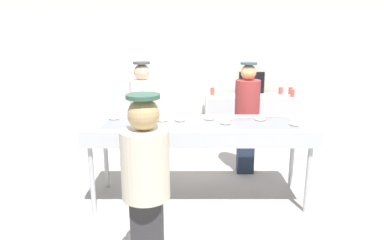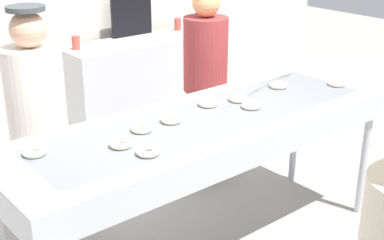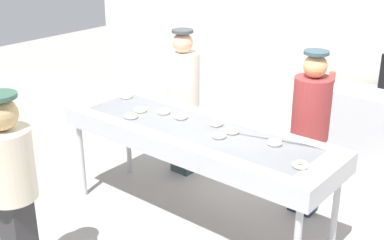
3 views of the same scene
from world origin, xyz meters
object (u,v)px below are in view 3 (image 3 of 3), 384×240
sugar_donut_6 (181,117)px  customer_waiting (11,183)px  sugar_donut_8 (131,116)px  sugar_donut_2 (232,131)px  worker_baker (310,124)px  sugar_donut_9 (301,165)px  fryer_conveyor (195,136)px  paper_cup_1 (332,77)px  sugar_donut_0 (275,143)px  sugar_donut_7 (140,110)px  sugar_donut_5 (126,96)px  sugar_donut_4 (164,112)px  sugar_donut_3 (219,135)px  sugar_donut_1 (216,123)px  worker_assistant (183,93)px

sugar_donut_6 → customer_waiting: bearing=-97.1°
sugar_donut_8 → sugar_donut_2: bearing=17.7°
worker_baker → customer_waiting: 2.66m
sugar_donut_9 → worker_baker: 1.04m
fryer_conveyor → paper_cup_1: paper_cup_1 is taller
sugar_donut_0 → sugar_donut_6: (-0.97, -0.04, 0.00)m
customer_waiting → paper_cup_1: size_ratio=12.58×
sugar_donut_6 → sugar_donut_0: bearing=2.2°
sugar_donut_2 → sugar_donut_9: bearing=-15.3°
sugar_donut_7 → sugar_donut_5: bearing=153.8°
sugar_donut_5 → paper_cup_1: (1.32, 2.03, -0.01)m
sugar_donut_7 → sugar_donut_8: 0.18m
sugar_donut_4 → sugar_donut_9: (1.54, -0.19, 0.00)m
sugar_donut_2 → sugar_donut_6: same height
paper_cup_1 → sugar_donut_0: bearing=-77.4°
sugar_donut_2 → sugar_donut_5: (-1.38, 0.07, 0.00)m
customer_waiting → sugar_donut_3: bearing=66.8°
sugar_donut_1 → worker_assistant: worker_assistant is taller
sugar_donut_0 → sugar_donut_8: 1.37m
sugar_donut_5 → sugar_donut_9: (2.15, -0.28, 0.00)m
fryer_conveyor → sugar_donut_9: 1.11m
sugar_donut_2 → sugar_donut_8: (-0.93, -0.30, 0.00)m
sugar_donut_9 → sugar_donut_7: bearing=177.2°
sugar_donut_8 → worker_assistant: 0.96m
fryer_conveyor → sugar_donut_6: (-0.23, 0.08, 0.11)m
sugar_donut_2 → sugar_donut_5: size_ratio=1.00×
sugar_donut_5 → worker_baker: size_ratio=0.08×
sugar_donut_1 → customer_waiting: bearing=-108.0°
fryer_conveyor → sugar_donut_0: sugar_donut_0 is taller
sugar_donut_0 → fryer_conveyor: bearing=-171.2°
sugar_donut_4 → sugar_donut_5: (-0.60, 0.09, 0.00)m
sugar_donut_2 → sugar_donut_5: 1.38m
sugar_donut_0 → sugar_donut_9: 0.43m
sugar_donut_2 → sugar_donut_5: same height
sugar_donut_3 → sugar_donut_5: size_ratio=1.00×
sugar_donut_1 → sugar_donut_9: same height
sugar_donut_5 → sugar_donut_0: bearing=-1.6°
fryer_conveyor → sugar_donut_9: (1.10, -0.12, 0.11)m
worker_baker → sugar_donut_7: bearing=39.0°
worker_assistant → customer_waiting: bearing=106.6°
sugar_donut_0 → sugar_donut_3: 0.47m
sugar_donut_8 → sugar_donut_3: bearing=9.3°
fryer_conveyor → sugar_donut_1: size_ratio=21.45×
sugar_donut_9 → customer_waiting: bearing=-136.7°
fryer_conveyor → sugar_donut_6: bearing=161.8°
sugar_donut_3 → sugar_donut_2: bearing=79.0°
sugar_donut_0 → worker_baker: worker_baker is taller
sugar_donut_2 → sugar_donut_3: bearing=-101.0°
sugar_donut_4 → customer_waiting: size_ratio=0.08×
sugar_donut_9 → sugar_donut_6: bearing=171.7°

